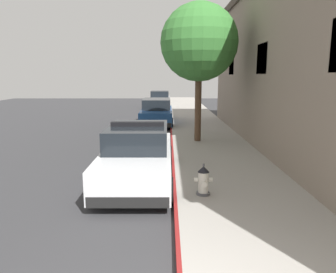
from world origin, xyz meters
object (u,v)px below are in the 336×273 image
object	(u,v)px
parked_car_dark_far	(160,100)
street_tree	(199,43)
police_cruiser	(138,155)
fire_hydrant	(203,181)
parked_car_silver_ahead	(157,112)

from	to	relation	value
parked_car_dark_far	street_tree	size ratio (longest dim) A/B	0.84
police_cruiser	street_tree	size ratio (longest dim) A/B	0.84
fire_hydrant	street_tree	bearing A→B (deg)	86.03
police_cruiser	parked_car_dark_far	xyz separation A→B (m)	(0.08, 21.68, -0.00)
parked_car_silver_ahead	fire_hydrant	size ratio (longest dim) A/B	6.37
police_cruiser	street_tree	bearing A→B (deg)	66.93
parked_car_dark_far	fire_hydrant	xyz separation A→B (m)	(1.61, -23.20, -0.24)
parked_car_silver_ahead	fire_hydrant	bearing A→B (deg)	-82.91
police_cruiser	street_tree	world-z (taller)	street_tree
parked_car_dark_far	street_tree	world-z (taller)	street_tree
parked_car_dark_far	police_cruiser	bearing A→B (deg)	-90.21
police_cruiser	parked_car_silver_ahead	world-z (taller)	police_cruiser
parked_car_dark_far	street_tree	bearing A→B (deg)	-82.93
parked_car_silver_ahead	street_tree	size ratio (longest dim) A/B	0.84
parked_car_silver_ahead	street_tree	bearing A→B (deg)	-70.93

